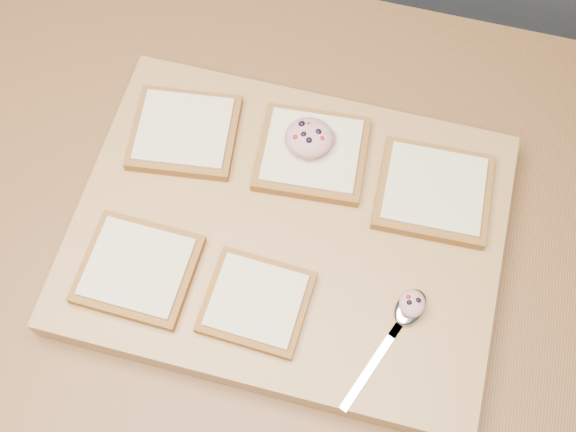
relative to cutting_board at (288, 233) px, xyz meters
name	(u,v)px	position (x,y,z in m)	size (l,w,h in m)	color
ground	(302,397)	(0.04, -0.01, -0.92)	(4.00, 4.00, 0.00)	#515459
island_counter	(307,348)	(0.04, -0.01, -0.47)	(2.00, 0.80, 0.90)	slate
cutting_board	(288,233)	(0.00, 0.00, 0.00)	(0.49, 0.37, 0.04)	tan
bread_far_left	(184,132)	(-0.15, 0.09, 0.03)	(0.14, 0.13, 0.02)	#915925
bread_far_center	(312,153)	(0.00, 0.10, 0.03)	(0.14, 0.13, 0.02)	#915925
bread_far_right	(434,191)	(0.15, 0.08, 0.03)	(0.13, 0.12, 0.02)	#915925
bread_near_left	(138,269)	(-0.15, -0.10, 0.03)	(0.13, 0.12, 0.02)	#915925
bread_near_center	(256,302)	(-0.01, -0.10, 0.03)	(0.11, 0.11, 0.02)	#915925
tuna_salad_dollop	(309,138)	(0.00, 0.10, 0.05)	(0.06, 0.05, 0.03)	tan
spoon	(405,316)	(0.15, -0.07, 0.02)	(0.07, 0.15, 0.01)	silver
spoon_salad	(412,304)	(0.15, -0.06, 0.04)	(0.03, 0.03, 0.02)	tan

